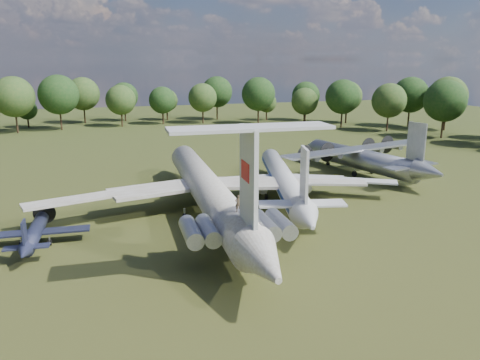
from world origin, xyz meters
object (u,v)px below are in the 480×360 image
object	(u,v)px
tu104_jet	(283,184)
person_on_il62	(238,203)
il62_airliner	(207,195)
small_prop_west	(35,236)
an12_transport	(360,162)

from	to	relation	value
tu104_jet	person_on_il62	size ratio (longest dim) A/B	26.26
il62_airliner	tu104_jet	xyz separation A→B (m)	(12.38, 4.41, -0.63)
il62_airliner	small_prop_west	size ratio (longest dim) A/B	3.71
person_on_il62	il62_airliner	bearing A→B (deg)	-82.30
il62_airliner	an12_transport	bearing A→B (deg)	27.08
small_prop_west	il62_airliner	bearing A→B (deg)	14.79
il62_airliner	person_on_il62	distance (m)	16.31
tu104_jet	an12_transport	size ratio (longest dim) A/B	1.27
tu104_jet	person_on_il62	world-z (taller)	person_on_il62
tu104_jet	small_prop_west	distance (m)	33.93
tu104_jet	person_on_il62	distance (m)	24.42
small_prop_west	person_on_il62	xyz separation A→B (m)	(19.87, -11.50, 5.37)
an12_transport	tu104_jet	bearing A→B (deg)	-165.49
il62_airliner	small_prop_west	world-z (taller)	il62_airliner
il62_airliner	an12_transport	distance (m)	34.52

